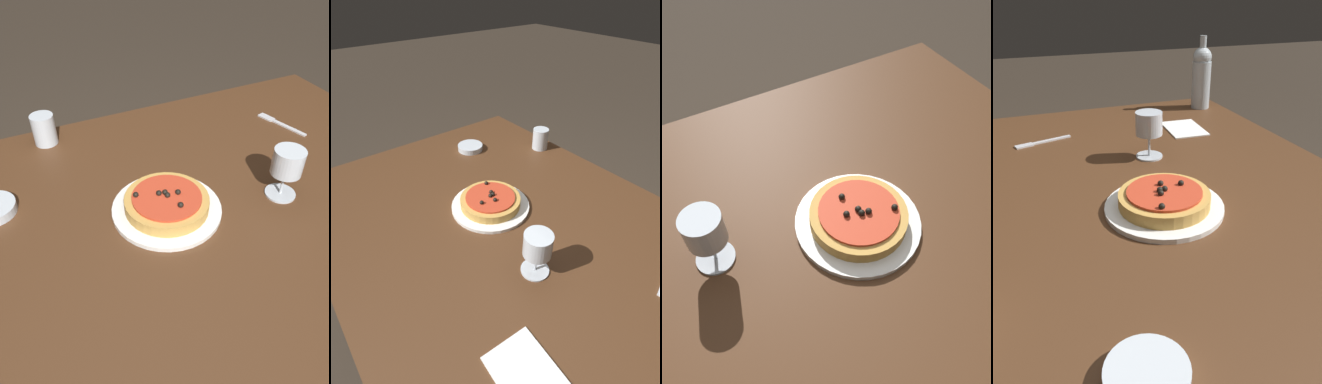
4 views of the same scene
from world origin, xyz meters
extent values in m
plane|color=#382D23|center=(0.00, 0.00, 0.00)|extent=(14.00, 14.00, 0.00)
cube|color=#4C2D19|center=(0.00, 0.00, 0.70)|extent=(1.47, 1.07, 0.03)
cylinder|color=#4C2D19|center=(0.68, 0.47, 0.34)|extent=(0.06, 0.06, 0.68)
cylinder|color=white|center=(0.12, -0.01, 0.72)|extent=(0.27, 0.27, 0.01)
cylinder|color=gold|center=(0.12, -0.01, 0.74)|extent=(0.21, 0.21, 0.03)
cylinder|color=red|center=(0.12, -0.01, 0.76)|extent=(0.17, 0.17, 0.01)
sphere|color=black|center=(0.18, -0.04, 0.77)|extent=(0.01, 0.01, 0.01)
sphere|color=black|center=(0.12, -0.01, 0.77)|extent=(0.01, 0.01, 0.01)
sphere|color=black|center=(0.12, -0.02, 0.77)|extent=(0.01, 0.01, 0.01)
sphere|color=black|center=(0.09, -0.01, 0.77)|extent=(0.01, 0.01, 0.01)
sphere|color=black|center=(0.13, -0.02, 0.77)|extent=(0.01, 0.01, 0.01)
sphere|color=black|center=(0.10, 0.04, 0.77)|extent=(0.01, 0.01, 0.01)
cylinder|color=silver|center=(-0.18, 0.06, 0.72)|extent=(0.08, 0.08, 0.00)
cylinder|color=silver|center=(-0.18, 0.06, 0.75)|extent=(0.01, 0.01, 0.07)
cylinder|color=silver|center=(-0.18, 0.06, 0.82)|extent=(0.08, 0.08, 0.07)
camera|label=1|loc=(0.42, 0.60, 1.35)|focal=35.00mm
camera|label=2|loc=(-0.53, 0.48, 1.39)|focal=28.00mm
camera|label=3|loc=(-0.17, -0.38, 1.38)|focal=35.00mm
camera|label=4|loc=(0.79, -0.28, 1.16)|focal=35.00mm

